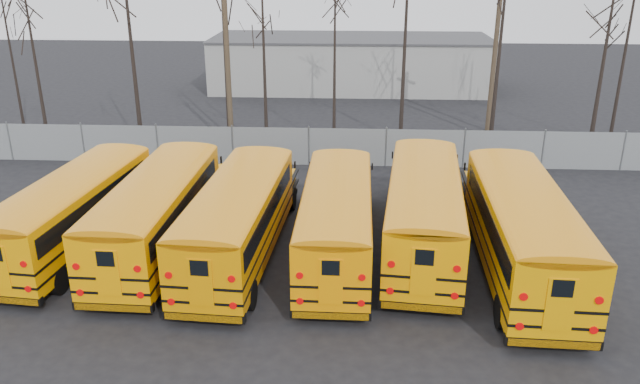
# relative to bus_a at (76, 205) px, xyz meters

# --- Properties ---
(ground) EXTENTS (120.00, 120.00, 0.00)m
(ground) POSITION_rel_bus_a_xyz_m (7.93, -1.78, -1.71)
(ground) COLOR black
(ground) RESTS_ON ground
(fence) EXTENTS (40.00, 0.04, 2.00)m
(fence) POSITION_rel_bus_a_xyz_m (7.93, 10.22, -0.71)
(fence) COLOR gray
(fence) RESTS_ON ground
(distant_building) EXTENTS (22.00, 8.00, 4.00)m
(distant_building) POSITION_rel_bus_a_xyz_m (9.93, 30.22, 0.29)
(distant_building) COLOR #9B9B96
(distant_building) RESTS_ON ground
(bus_a) EXTENTS (3.41, 10.61, 2.92)m
(bus_a) POSITION_rel_bus_a_xyz_m (0.00, 0.00, 0.00)
(bus_a) COLOR black
(bus_a) RESTS_ON ground
(bus_b) EXTENTS (2.75, 10.87, 3.02)m
(bus_b) POSITION_rel_bus_a_xyz_m (3.17, -0.10, 0.06)
(bus_b) COLOR black
(bus_b) RESTS_ON ground
(bus_c) EXTENTS (3.14, 10.91, 3.02)m
(bus_c) POSITION_rel_bus_a_xyz_m (6.22, -0.52, 0.06)
(bus_c) COLOR black
(bus_c) RESTS_ON ground
(bus_d) EXTENTS (2.51, 10.50, 2.93)m
(bus_d) POSITION_rel_bus_a_xyz_m (9.69, -0.33, 0.00)
(bus_d) COLOR black
(bus_d) RESTS_ON ground
(bus_e) EXTENTS (3.64, 11.28, 3.11)m
(bus_e) POSITION_rel_bus_a_xyz_m (12.85, 0.49, 0.11)
(bus_e) COLOR black
(bus_e) RESTS_ON ground
(bus_f) EXTENTS (3.06, 11.44, 3.17)m
(bus_f) POSITION_rel_bus_a_xyz_m (16.00, -1.07, 0.15)
(bus_f) COLOR black
(bus_f) RESTS_ON ground
(utility_pole_left) EXTENTS (1.64, 0.32, 9.22)m
(utility_pole_left) POSITION_rel_bus_a_xyz_m (3.30, 13.10, 3.03)
(utility_pole_left) COLOR #473928
(utility_pole_left) RESTS_ON ground
(utility_pole_right) EXTENTS (1.60, 0.56, 9.18)m
(utility_pole_right) POSITION_rel_bus_a_xyz_m (18.60, 17.49, 3.00)
(utility_pole_right) COLOR #473828
(utility_pole_right) RESTS_ON ground
(tree_0) EXTENTS (0.26, 0.26, 9.78)m
(tree_0) POSITION_rel_bus_a_xyz_m (-9.95, 15.23, 3.18)
(tree_0) COLOR black
(tree_0) RESTS_ON ground
(tree_1) EXTENTS (0.26, 0.26, 9.78)m
(tree_1) POSITION_rel_bus_a_xyz_m (-6.75, 11.73, 3.18)
(tree_1) COLOR black
(tree_1) RESTS_ON ground
(tree_2) EXTENTS (0.26, 0.26, 12.11)m
(tree_2) POSITION_rel_bus_a_xyz_m (-1.58, 12.12, 4.34)
(tree_2) COLOR black
(tree_2) RESTS_ON ground
(tree_3) EXTENTS (0.26, 0.26, 11.57)m
(tree_3) POSITION_rel_bus_a_xyz_m (2.73, 15.40, 4.07)
(tree_3) COLOR black
(tree_3) RESTS_ON ground
(tree_4) EXTENTS (0.26, 0.26, 10.42)m
(tree_4) POSITION_rel_bus_a_xyz_m (5.42, 12.35, 3.50)
(tree_4) COLOR black
(tree_4) RESTS_ON ground
(tree_5) EXTENTS (0.26, 0.26, 10.58)m
(tree_5) POSITION_rel_bus_a_xyz_m (9.15, 12.85, 3.58)
(tree_5) COLOR black
(tree_5) RESTS_ON ground
(tree_6) EXTENTS (0.26, 0.26, 12.80)m
(tree_6) POSITION_rel_bus_a_xyz_m (12.99, 14.64, 4.69)
(tree_6) COLOR black
(tree_6) RESTS_ON ground
(tree_7) EXTENTS (0.26, 0.26, 12.43)m
(tree_7) POSITION_rel_bus_a_xyz_m (18.47, 15.77, 4.51)
(tree_7) COLOR black
(tree_7) RESTS_ON ground
(tree_8) EXTENTS (0.26, 0.26, 10.03)m
(tree_8) POSITION_rel_bus_a_xyz_m (22.89, 11.94, 3.30)
(tree_8) COLOR black
(tree_8) RESTS_ON ground
(tree_9) EXTENTS (0.26, 0.26, 12.54)m
(tree_9) POSITION_rel_bus_a_xyz_m (24.96, 14.52, 4.56)
(tree_9) COLOR black
(tree_9) RESTS_ON ground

